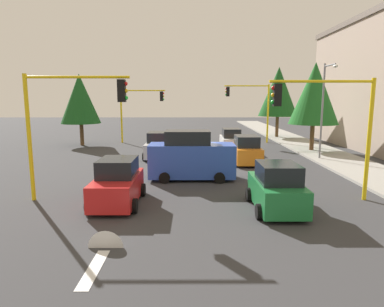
% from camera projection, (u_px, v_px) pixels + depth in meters
% --- Properties ---
extents(ground_plane, '(120.00, 120.00, 0.00)m').
position_uv_depth(ground_plane, '(197.00, 171.00, 21.32)').
color(ground_plane, '#353538').
extents(sidewalk_kerb, '(80.00, 4.00, 0.15)m').
position_uv_depth(sidewalk_kerb, '(331.00, 157.00, 26.27)').
color(sidewalk_kerb, gray).
rests_on(sidewalk_kerb, ground).
extents(lane_arrow_near, '(2.40, 1.10, 1.10)m').
position_uv_depth(lane_arrow_near, '(102.00, 255.00, 9.95)').
color(lane_arrow_near, silver).
rests_on(lane_arrow_near, ground).
extents(traffic_signal_near_left, '(0.36, 4.59, 5.42)m').
position_uv_depth(traffic_signal_near_left, '(329.00, 115.00, 14.79)').
color(traffic_signal_near_left, yellow).
rests_on(traffic_signal_near_left, ground).
extents(traffic_signal_far_right, '(0.36, 4.59, 5.46)m').
position_uv_depth(traffic_signal_far_right, '(139.00, 105.00, 34.49)').
color(traffic_signal_far_right, yellow).
rests_on(traffic_signal_far_right, ground).
extents(traffic_signal_near_right, '(0.36, 4.59, 5.60)m').
position_uv_depth(traffic_signal_near_right, '(69.00, 112.00, 14.74)').
color(traffic_signal_near_right, yellow).
rests_on(traffic_signal_near_right, ground).
extents(traffic_signal_far_left, '(0.36, 4.59, 5.92)m').
position_uv_depth(traffic_signal_far_left, '(251.00, 102.00, 34.47)').
color(traffic_signal_far_left, yellow).
rests_on(traffic_signal_far_left, ground).
extents(street_lamp_curbside, '(2.15, 0.28, 7.00)m').
position_uv_depth(street_lamp_curbside, '(325.00, 101.00, 24.20)').
color(street_lamp_curbside, slate).
rests_on(street_lamp_curbside, ground).
extents(tree_roadside_far, '(4.38, 4.38, 8.01)m').
position_uv_depth(tree_roadside_far, '(278.00, 92.00, 38.25)').
color(tree_roadside_far, brown).
rests_on(tree_roadside_far, ground).
extents(tree_opposite_side, '(3.75, 3.75, 6.84)m').
position_uv_depth(tree_opposite_side, '(80.00, 99.00, 32.41)').
color(tree_opposite_side, brown).
rests_on(tree_opposite_side, ground).
extents(tree_roadside_mid, '(4.11, 4.11, 7.51)m').
position_uv_depth(tree_roadside_mid, '(314.00, 94.00, 28.44)').
color(tree_roadside_mid, brown).
rests_on(tree_roadside_mid, ground).
extents(delivery_van_blue, '(2.22, 4.80, 2.77)m').
position_uv_depth(delivery_van_blue, '(191.00, 157.00, 19.14)').
color(delivery_van_blue, blue).
rests_on(delivery_van_blue, ground).
extents(car_orange, '(3.96, 2.06, 1.98)m').
position_uv_depth(car_orange, '(246.00, 151.00, 23.90)').
color(car_orange, orange).
rests_on(car_orange, ground).
extents(car_red, '(3.85, 2.05, 1.98)m').
position_uv_depth(car_red, '(118.00, 184.00, 14.71)').
color(car_red, red).
rests_on(car_red, ground).
extents(car_green, '(3.73, 2.06, 1.98)m').
position_uv_depth(car_green, '(277.00, 189.00, 13.90)').
color(car_green, '#1E7238').
rests_on(car_green, ground).
extents(car_silver, '(4.02, 2.08, 1.98)m').
position_uv_depth(car_silver, '(158.00, 146.00, 26.14)').
color(car_silver, '#B2B5BA').
rests_on(car_silver, ground).
extents(car_white, '(4.01, 1.96, 1.98)m').
position_uv_depth(car_white, '(231.00, 141.00, 29.48)').
color(car_white, white).
rests_on(car_white, ground).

